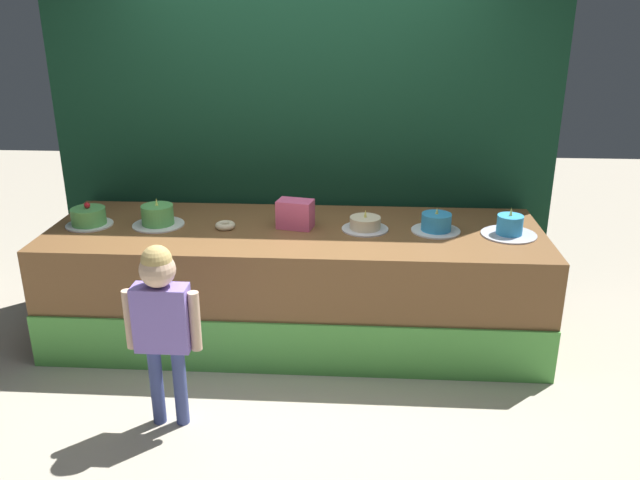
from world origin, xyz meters
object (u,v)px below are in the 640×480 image
at_px(pink_box, 295,214).
at_px(cake_center, 365,224).
at_px(cake_left, 158,216).
at_px(donut, 225,225).
at_px(cake_right, 436,224).
at_px(child_figure, 162,312).
at_px(cake_far_right, 509,227).
at_px(cake_far_left, 89,217).

relative_size(pink_box, cake_center, 0.75).
distance_m(pink_box, cake_left, 0.91).
relative_size(donut, cake_left, 0.38).
height_order(cake_left, cake_center, cake_left).
distance_m(cake_center, cake_right, 0.46).
height_order(child_figure, cake_left, child_figure).
bearing_deg(cake_left, child_figure, -72.92).
xyz_separation_m(cake_right, cake_far_right, (0.46, -0.04, 0.00)).
relative_size(child_figure, donut, 7.94).
distance_m(cake_left, cake_right, 1.83).
distance_m(pink_box, cake_far_left, 1.37).
bearing_deg(child_figure, donut, 82.69).
distance_m(donut, cake_right, 1.37).
bearing_deg(child_figure, cake_left, 107.08).
height_order(cake_left, cake_right, cake_left).
xyz_separation_m(cake_center, cake_right, (0.46, -0.00, 0.01)).
relative_size(pink_box, cake_left, 0.67).
bearing_deg(donut, cake_left, 175.57).
height_order(donut, cake_right, cake_right).
bearing_deg(cake_right, cake_left, 179.82).
distance_m(child_figure, cake_far_right, 2.21).
bearing_deg(cake_left, pink_box, 0.82).
distance_m(child_figure, cake_center, 1.49).
xyz_separation_m(donut, cake_far_left, (-0.91, 0.01, 0.04)).
bearing_deg(cake_center, cake_right, -0.56).
relative_size(pink_box, cake_right, 0.72).
xyz_separation_m(child_figure, pink_box, (0.59, 1.07, 0.19)).
relative_size(donut, cake_far_left, 0.43).
bearing_deg(donut, cake_far_right, -0.48).
bearing_deg(child_figure, pink_box, 61.25).
xyz_separation_m(cake_far_left, cake_right, (2.28, 0.02, -0.00)).
xyz_separation_m(child_figure, cake_far_right, (1.96, 1.01, 0.15)).
distance_m(pink_box, cake_far_right, 1.37).
bearing_deg(donut, cake_far_left, 179.62).
relative_size(pink_box, donut, 1.74).
xyz_separation_m(pink_box, cake_far_left, (-1.37, -0.04, -0.04)).
xyz_separation_m(cake_center, cake_far_right, (0.91, -0.05, 0.02)).
height_order(cake_far_left, cake_center, cake_far_left).
bearing_deg(child_figure, cake_far_left, 127.22).
height_order(child_figure, donut, child_figure).
bearing_deg(cake_right, child_figure, -144.96).
relative_size(child_figure, cake_right, 3.28).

